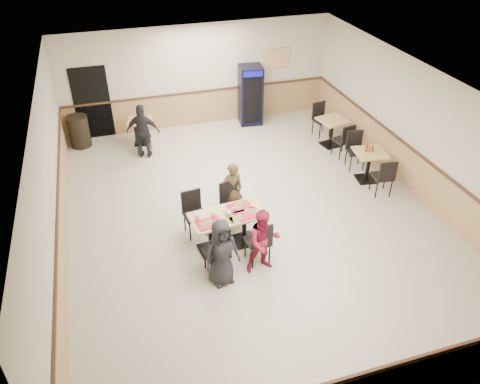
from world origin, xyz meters
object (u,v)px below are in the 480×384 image
object	(u,v)px
diner_man_opposite	(232,191)
main_table	(227,225)
diner_woman_right	(264,241)
side_table_near	(369,162)
lone_diner	(143,132)
back_table	(141,128)
pepsi_cooler	(250,95)
side_table_far	(332,128)
diner_woman_left	(222,253)
trash_bin	(79,131)

from	to	relation	value
diner_man_opposite	main_table	bearing A→B (deg)	62.48
diner_woman_right	side_table_near	world-z (taller)	diner_woman_right
lone_diner	back_table	bearing A→B (deg)	-72.01
side_table_near	pepsi_cooler	size ratio (longest dim) A/B	0.47
lone_diner	side_table_far	bearing A→B (deg)	-172.09
back_table	side_table_far	bearing A→B (deg)	-18.52
diner_woman_right	back_table	world-z (taller)	diner_woman_right
main_table	side_table_near	size ratio (longest dim) A/B	1.86
lone_diner	diner_man_opposite	bearing A→B (deg)	132.19
diner_woman_left	side_table_near	size ratio (longest dim) A/B	1.66
main_table	lone_diner	size ratio (longest dim) A/B	1.04
side_table_near	trash_bin	xyz separation A→B (m)	(-6.80, 3.99, -0.08)
side_table_near	side_table_far	xyz separation A→B (m)	(-0.04, 1.94, 0.00)
diner_woman_right	back_table	xyz separation A→B (m)	(-1.57, 5.91, -0.21)
diner_woman_left	diner_woman_right	xyz separation A→B (m)	(0.84, 0.09, -0.02)
main_table	trash_bin	distance (m)	6.07
side_table_near	back_table	world-z (taller)	side_table_near
lone_diner	back_table	distance (m)	0.85
back_table	diner_man_opposite	bearing A→B (deg)	-70.12
side_table_far	side_table_near	bearing A→B (deg)	-88.86
diner_woman_right	side_table_near	size ratio (longest dim) A/B	1.62
diner_woman_right	diner_man_opposite	size ratio (longest dim) A/B	0.99
diner_woman_right	pepsi_cooler	size ratio (longest dim) A/B	0.76
diner_woman_left	side_table_far	bearing A→B (deg)	33.39
pepsi_cooler	trash_bin	size ratio (longest dim) A/B	1.99
diner_woman_right	pepsi_cooler	distance (m)	6.56
lone_diner	diner_woman_right	bearing A→B (deg)	125.09
diner_woman_left	pepsi_cooler	bearing A→B (deg)	56.30
main_table	diner_man_opposite	bearing A→B (deg)	62.10
diner_man_opposite	back_table	size ratio (longest dim) A/B	1.75
main_table	diner_woman_right	distance (m)	0.99
diner_man_opposite	back_table	bearing A→B (deg)	-75.84
diner_man_opposite	pepsi_cooler	xyz separation A→B (m)	(1.90, 4.50, 0.21)
diner_woman_left	side_table_near	xyz separation A→B (m)	(4.40, 2.36, -0.17)
diner_woman_right	pepsi_cooler	bearing A→B (deg)	71.66
trash_bin	side_table_near	bearing A→B (deg)	-30.43
lone_diner	trash_bin	world-z (taller)	lone_diner
diner_woman_left	pepsi_cooler	world-z (taller)	pepsi_cooler
main_table	pepsi_cooler	size ratio (longest dim) A/B	0.87
side_table_far	diner_woman_right	bearing A→B (deg)	-129.98
diner_woman_left	lone_diner	world-z (taller)	lone_diner
diner_woman_right	diner_woman_left	bearing A→B (deg)	-176.16
diner_woman_right	lone_diner	size ratio (longest dim) A/B	0.91
back_table	main_table	bearing A→B (deg)	-77.64
diner_woman_right	trash_bin	distance (m)	7.05
back_table	trash_bin	world-z (taller)	trash_bin
back_table	pepsi_cooler	xyz separation A→B (m)	(3.39, 0.39, 0.42)
side_table_near	side_table_far	size ratio (longest dim) A/B	0.98
diner_man_opposite	pepsi_cooler	size ratio (longest dim) A/B	0.77
lone_diner	pepsi_cooler	distance (m)	3.59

